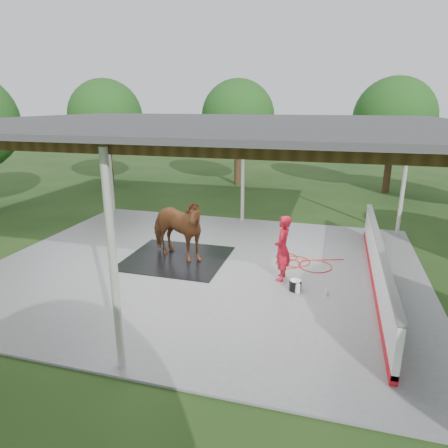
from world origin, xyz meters
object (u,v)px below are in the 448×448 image
(handler, at_px, (282,248))
(wash_bucket, at_px, (295,285))
(dasher_board, at_px, (377,265))
(horse, at_px, (175,228))

(handler, bearing_deg, wash_bucket, 37.00)
(handler, bearing_deg, dasher_board, 98.09)
(dasher_board, distance_m, handler, 2.41)
(handler, distance_m, wash_bucket, 1.02)
(handler, bearing_deg, horse, -99.68)
(dasher_board, xyz_separation_m, handler, (-2.37, -0.31, 0.32))
(dasher_board, bearing_deg, horse, 177.09)
(dasher_board, height_order, handler, handler)
(horse, relative_size, wash_bucket, 7.35)
(horse, height_order, handler, horse)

